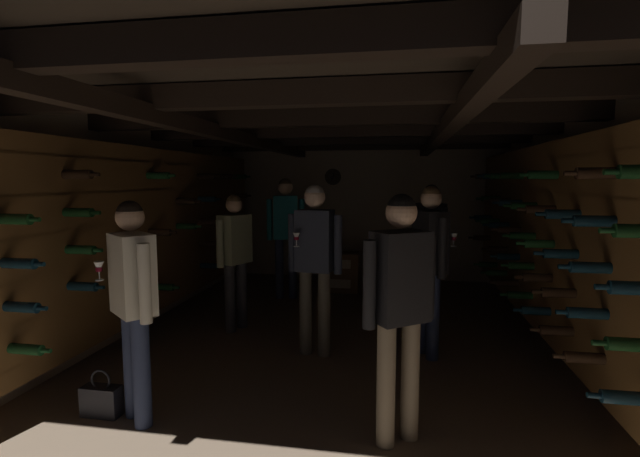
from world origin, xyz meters
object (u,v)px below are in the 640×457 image
at_px(person_host_center, 315,253).
at_px(person_guest_near_right, 400,296).
at_px(person_guest_near_left, 133,292).
at_px(person_guest_mid_left, 235,250).
at_px(wine_crate_stack, 342,272).
at_px(person_guest_far_left, 286,226).
at_px(handbag, 102,400).
at_px(person_guest_far_right, 430,236).
at_px(person_guest_mid_right, 430,254).
at_px(display_bottle, 340,244).

relative_size(person_host_center, person_guest_near_right, 1.02).
distance_m(person_guest_near_left, person_guest_mid_left, 2.02).
relative_size(wine_crate_stack, person_guest_near_right, 0.37).
bearing_deg(person_guest_far_left, wine_crate_stack, 36.61).
height_order(person_guest_far_left, person_guest_near_left, person_guest_far_left).
distance_m(wine_crate_stack, handbag, 4.18).
distance_m(wine_crate_stack, person_guest_far_right, 1.70).
bearing_deg(person_guest_mid_right, person_guest_near_left, -142.90).
height_order(person_guest_near_left, person_guest_mid_left, person_guest_near_left).
relative_size(person_guest_far_right, person_guest_mid_left, 1.07).
xyz_separation_m(person_guest_far_left, person_guest_mid_left, (-0.23, -1.43, -0.13)).
xyz_separation_m(person_guest_far_right, person_guest_mid_left, (-2.21, -1.06, -0.08)).
height_order(person_guest_far_right, handbag, person_guest_far_right).
height_order(wine_crate_stack, person_guest_near_right, person_guest_near_right).
height_order(display_bottle, person_guest_mid_left, person_guest_mid_left).
bearing_deg(person_guest_mid_left, handbag, -98.24).
xyz_separation_m(person_guest_far_right, handbag, (-2.50, -3.06, -0.88)).
bearing_deg(person_guest_near_right, wine_crate_stack, 102.38).
xyz_separation_m(wine_crate_stack, person_guest_far_right, (1.25, -0.92, 0.69)).
bearing_deg(wine_crate_stack, person_guest_near_left, -103.39).
distance_m(person_host_center, person_guest_far_left, 2.17).
xyz_separation_m(person_guest_near_left, person_guest_mid_left, (-0.01, 2.02, -0.02)).
relative_size(display_bottle, person_guest_near_right, 0.22).
bearing_deg(wine_crate_stack, person_guest_near_right, -77.62).
xyz_separation_m(wine_crate_stack, handbag, (-1.25, -3.98, -0.18)).
height_order(person_guest_far_right, person_guest_far_left, person_guest_far_left).
distance_m(display_bottle, person_guest_near_left, 4.07).
bearing_deg(handbag, person_guest_far_left, 81.45).
xyz_separation_m(person_host_center, person_guest_far_left, (-0.80, 2.02, 0.05)).
bearing_deg(person_guest_far_left, display_bottle, 35.63).
distance_m(display_bottle, person_guest_far_right, 1.57).
bearing_deg(person_guest_far_right, person_guest_mid_left, -154.35).
xyz_separation_m(person_guest_near_right, handbag, (-2.12, -0.04, -0.86)).
distance_m(person_guest_far_right, person_guest_far_left, 2.02).
xyz_separation_m(person_host_center, person_guest_near_left, (-1.01, -1.43, -0.07)).
distance_m(person_guest_far_right, person_guest_mid_right, 1.49).
bearing_deg(handbag, wine_crate_stack, 72.52).
relative_size(person_guest_near_right, person_guest_near_left, 1.03).
xyz_separation_m(wine_crate_stack, person_guest_mid_left, (-0.96, -1.98, 0.62)).
bearing_deg(person_guest_near_right, handbag, -178.89).
bearing_deg(display_bottle, person_guest_far_right, -34.73).
height_order(person_guest_near_right, handbag, person_guest_near_right).
bearing_deg(person_guest_mid_left, person_guest_near_left, -89.65).
distance_m(person_guest_far_right, person_guest_near_left, 3.78).
xyz_separation_m(person_guest_far_right, person_guest_near_right, (-0.38, -3.02, -0.02)).
distance_m(person_guest_far_left, person_guest_mid_right, 2.65).
bearing_deg(person_guest_mid_right, person_guest_near_right, -100.46).
height_order(person_guest_mid_right, handbag, person_guest_mid_right).
distance_m(person_guest_near_right, handbag, 2.29).
bearing_deg(person_guest_far_right, person_host_center, -125.81).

